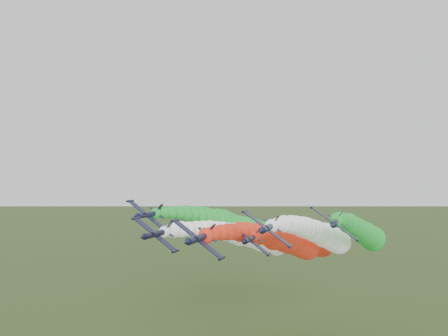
{
  "coord_description": "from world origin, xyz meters",
  "views": [
    {
      "loc": [
        16.6,
        -79.06,
        54.08
      ],
      "look_at": [
        -7.5,
        -0.55,
        56.84
      ],
      "focal_mm": 35.0,
      "sensor_mm": 36.0,
      "label": 1
    }
  ],
  "objects_px": {
    "jet_inner_left": "(252,238)",
    "jet_trail": "(307,241)",
    "jet_lead": "(286,241)",
    "jet_outer_left": "(241,226)",
    "jet_inner_right": "(324,235)",
    "jet_outer_right": "(363,232)"
  },
  "relations": [
    {
      "from": "jet_lead",
      "to": "jet_inner_right",
      "type": "height_order",
      "value": "jet_inner_right"
    },
    {
      "from": "jet_inner_right",
      "to": "jet_outer_right",
      "type": "distance_m",
      "value": 14.19
    },
    {
      "from": "jet_trail",
      "to": "jet_lead",
      "type": "bearing_deg",
      "value": -99.34
    },
    {
      "from": "jet_inner_right",
      "to": "jet_outer_right",
      "type": "relative_size",
      "value": 1.0
    },
    {
      "from": "jet_inner_left",
      "to": "jet_trail",
      "type": "height_order",
      "value": "jet_inner_left"
    },
    {
      "from": "jet_outer_left",
      "to": "jet_outer_right",
      "type": "height_order",
      "value": "jet_outer_left"
    },
    {
      "from": "jet_outer_right",
      "to": "jet_outer_left",
      "type": "bearing_deg",
      "value": -175.6
    },
    {
      "from": "jet_inner_left",
      "to": "jet_outer_left",
      "type": "height_order",
      "value": "jet_outer_left"
    },
    {
      "from": "jet_lead",
      "to": "jet_inner_right",
      "type": "bearing_deg",
      "value": 44.36
    },
    {
      "from": "jet_lead",
      "to": "jet_inner_right",
      "type": "distance_m",
      "value": 13.55
    },
    {
      "from": "jet_inner_left",
      "to": "jet_inner_right",
      "type": "distance_m",
      "value": 21.27
    },
    {
      "from": "jet_outer_left",
      "to": "jet_outer_right",
      "type": "bearing_deg",
      "value": 4.4
    },
    {
      "from": "jet_outer_left",
      "to": "jet_trail",
      "type": "height_order",
      "value": "jet_outer_left"
    },
    {
      "from": "jet_inner_left",
      "to": "jet_outer_left",
      "type": "distance_m",
      "value": 11.48
    },
    {
      "from": "jet_trail",
      "to": "jet_inner_right",
      "type": "bearing_deg",
      "value": -61.49
    },
    {
      "from": "jet_inner_right",
      "to": "jet_outer_right",
      "type": "bearing_deg",
      "value": 38.32
    },
    {
      "from": "jet_inner_left",
      "to": "jet_trail",
      "type": "bearing_deg",
      "value": 45.53
    },
    {
      "from": "jet_lead",
      "to": "jet_inner_left",
      "type": "height_order",
      "value": "jet_lead"
    },
    {
      "from": "jet_outer_left",
      "to": "jet_outer_right",
      "type": "xyz_separation_m",
      "value": [
        38.11,
        2.94,
        -1.17
      ]
    },
    {
      "from": "jet_outer_right",
      "to": "jet_trail",
      "type": "bearing_deg",
      "value": 171.27
    },
    {
      "from": "jet_lead",
      "to": "jet_inner_left",
      "type": "bearing_deg",
      "value": 152.28
    },
    {
      "from": "jet_lead",
      "to": "jet_trail",
      "type": "xyz_separation_m",
      "value": [
        3.44,
        20.91,
        -2.56
      ]
    }
  ]
}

